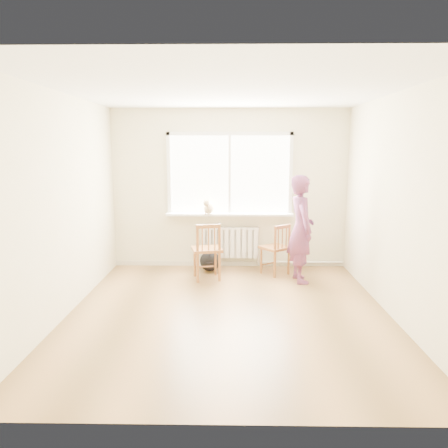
{
  "coord_description": "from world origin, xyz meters",
  "views": [
    {
      "loc": [
        0.04,
        -5.2,
        2.04
      ],
      "look_at": [
        -0.08,
        1.2,
        0.93
      ],
      "focal_mm": 35.0,
      "sensor_mm": 36.0,
      "label": 1
    }
  ],
  "objects_px": {
    "chair_right": "(277,249)",
    "backpack": "(210,261)",
    "person": "(301,229)",
    "cat": "(209,207)",
    "chair_left": "(207,251)"
  },
  "relations": [
    {
      "from": "chair_right",
      "to": "backpack",
      "type": "height_order",
      "value": "chair_right"
    },
    {
      "from": "chair_right",
      "to": "backpack",
      "type": "bearing_deg",
      "value": -47.67
    },
    {
      "from": "chair_left",
      "to": "backpack",
      "type": "height_order",
      "value": "chair_left"
    },
    {
      "from": "chair_left",
      "to": "person",
      "type": "distance_m",
      "value": 1.49
    },
    {
      "from": "chair_left",
      "to": "chair_right",
      "type": "xyz_separation_m",
      "value": [
        1.12,
        0.3,
        -0.03
      ]
    },
    {
      "from": "person",
      "to": "cat",
      "type": "xyz_separation_m",
      "value": [
        -1.45,
        0.69,
        0.24
      ]
    },
    {
      "from": "chair_left",
      "to": "person",
      "type": "bearing_deg",
      "value": 165.72
    },
    {
      "from": "chair_left",
      "to": "backpack",
      "type": "bearing_deg",
      "value": -104.81
    },
    {
      "from": "chair_right",
      "to": "backpack",
      "type": "distance_m",
      "value": 1.14
    },
    {
      "from": "backpack",
      "to": "cat",
      "type": "bearing_deg",
      "value": 100.11
    },
    {
      "from": "person",
      "to": "backpack",
      "type": "bearing_deg",
      "value": 61.89
    },
    {
      "from": "cat",
      "to": "backpack",
      "type": "bearing_deg",
      "value": -63.93
    },
    {
      "from": "chair_right",
      "to": "person",
      "type": "height_order",
      "value": "person"
    },
    {
      "from": "chair_right",
      "to": "backpack",
      "type": "xyz_separation_m",
      "value": [
        -1.1,
        0.18,
        -0.25
      ]
    },
    {
      "from": "chair_left",
      "to": "backpack",
      "type": "relative_size",
      "value": 2.62
    }
  ]
}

